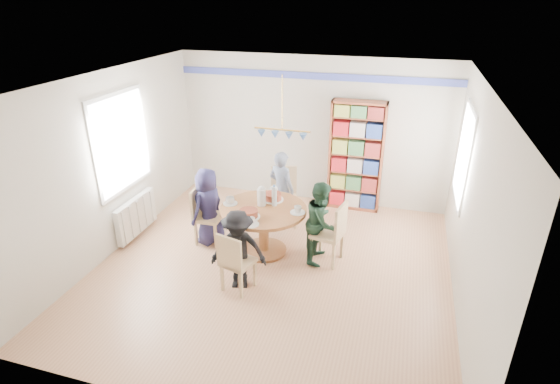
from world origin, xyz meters
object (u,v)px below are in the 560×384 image
at_px(radiator, 136,216).
at_px(person_left, 208,206).
at_px(chair_left, 204,213).
at_px(chair_right, 333,231).
at_px(chair_near, 234,260).
at_px(person_near, 238,250).
at_px(chair_far, 284,193).
at_px(bookshelf, 356,157).
at_px(person_far, 282,189).
at_px(dining_table, 264,219).
at_px(person_right, 321,222).

relative_size(radiator, person_left, 0.80).
bearing_deg(chair_left, chair_right, -0.81).
distance_m(chair_near, person_near, 0.15).
distance_m(chair_far, bookshelf, 1.48).
bearing_deg(chair_far, chair_right, -44.66).
distance_m(person_far, person_near, 1.84).
bearing_deg(radiator, person_far, 25.00).
bearing_deg(dining_table, chair_left, 178.00).
bearing_deg(chair_far, person_near, -92.27).
xyz_separation_m(dining_table, chair_right, (1.06, 0.01, -0.03)).
relative_size(chair_far, bookshelf, 0.50).
distance_m(dining_table, chair_right, 1.06).
height_order(dining_table, bookshelf, bookshelf).
distance_m(person_left, person_near, 1.31).
bearing_deg(person_right, person_left, 91.57).
bearing_deg(chair_near, person_right, 49.63).
height_order(chair_far, chair_near, chair_far).
xyz_separation_m(person_near, bookshelf, (1.15, 2.86, 0.41)).
xyz_separation_m(chair_far, person_left, (-0.96, -0.97, 0.08)).
relative_size(chair_near, person_left, 0.70).
relative_size(chair_left, person_far, 0.70).
distance_m(chair_far, person_left, 1.37).
distance_m(dining_table, person_left, 0.93).
bearing_deg(person_near, dining_table, 73.85).
bearing_deg(radiator, chair_far, 27.24).
xyz_separation_m(radiator, chair_right, (3.21, 0.11, 0.18)).
distance_m(radiator, person_right, 3.05).
distance_m(chair_right, bookshelf, 1.98).
height_order(dining_table, chair_right, chair_right).
distance_m(chair_left, person_near, 1.36).
bearing_deg(chair_right, chair_near, -136.55).
relative_size(radiator, chair_left, 1.08).
relative_size(dining_table, chair_right, 1.35).
relative_size(dining_table, person_far, 0.98).
height_order(person_left, person_right, person_left).
height_order(chair_right, person_near, person_near).
bearing_deg(radiator, chair_left, 7.12).
bearing_deg(bookshelf, person_far, -136.69).
height_order(person_left, person_far, person_far).
bearing_deg(person_right, dining_table, 94.57).
bearing_deg(dining_table, person_near, -92.73).
bearing_deg(person_left, person_far, 149.72).
xyz_separation_m(chair_right, person_right, (-0.18, 0.04, 0.10)).
relative_size(radiator, person_far, 0.75).
relative_size(chair_right, person_right, 0.77).
xyz_separation_m(chair_near, person_near, (0.01, 0.12, 0.09)).
height_order(person_right, bookshelf, bookshelf).
distance_m(dining_table, person_right, 0.88).
height_order(chair_near, person_far, person_far).
height_order(chair_left, person_left, person_left).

